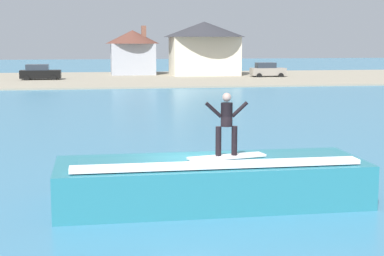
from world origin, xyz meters
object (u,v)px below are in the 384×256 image
(car_far_shore, at_px, (267,70))
(house_gabled_white, at_px, (204,44))
(surfboard, at_px, (227,157))
(surfer, at_px, (227,121))
(car_near_shore, at_px, (40,73))
(wave_crest, at_px, (211,181))
(house_small_cottage, at_px, (133,50))

(car_far_shore, distance_m, house_gabled_white, 8.92)
(surfboard, relative_size, surfer, 1.30)
(surfer, bearing_deg, house_gabled_white, 80.00)
(car_near_shore, xyz_separation_m, house_gabled_white, (19.81, 5.75, 3.11))
(wave_crest, height_order, house_small_cottage, house_small_cottage)
(car_near_shore, distance_m, house_gabled_white, 20.87)
(surfer, bearing_deg, car_near_shore, 99.85)
(surfboard, height_order, house_gabled_white, house_gabled_white)
(surfboard, relative_size, house_small_cottage, 0.33)
(surfboard, distance_m, surfer, 0.99)
(surfboard, relative_size, house_gabled_white, 0.22)
(wave_crest, xyz_separation_m, surfboard, (0.37, -0.36, 0.75))
(house_small_cottage, bearing_deg, wave_crest, -91.87)
(wave_crest, relative_size, surfboard, 3.83)
(surfboard, xyz_separation_m, car_far_shore, (17.36, 54.80, -0.45))
(wave_crest, relative_size, house_small_cottage, 1.25)
(house_small_cottage, bearing_deg, surfboard, -91.52)
(car_near_shore, distance_m, house_small_cottage, 14.12)
(surfer, distance_m, car_near_shore, 54.55)
(wave_crest, height_order, car_near_shore, car_near_shore)
(house_small_cottage, bearing_deg, house_gabled_white, -17.52)
(wave_crest, bearing_deg, car_far_shore, 71.96)
(car_far_shore, bearing_deg, house_small_cottage, 154.44)
(wave_crest, xyz_separation_m, house_small_cottage, (2.02, 61.95, 2.66))
(wave_crest, height_order, surfboard, surfboard)
(house_small_cottage, bearing_deg, surfer, -91.53)
(car_near_shore, relative_size, house_small_cottage, 0.65)
(surfer, height_order, house_gabled_white, house_gabled_white)
(car_near_shore, bearing_deg, house_small_cottage, 37.84)
(car_near_shore, bearing_deg, car_far_shore, 2.20)
(house_gabled_white, height_order, house_small_cottage, house_gabled_white)
(car_far_shore, bearing_deg, house_gabled_white, 145.52)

